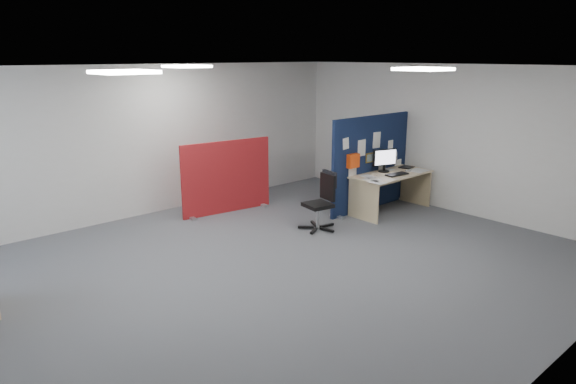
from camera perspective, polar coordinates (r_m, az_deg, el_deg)
floor at (r=7.04m, az=-2.93°, el=-8.94°), size 9.00×9.00×0.00m
ceiling at (r=6.43m, az=-3.26°, el=13.61°), size 9.00×7.00×0.02m
wall_back at (r=9.54m, az=-16.47°, el=5.32°), size 9.00×0.02×2.70m
wall_front at (r=4.56m, az=25.93°, el=-5.84°), size 9.00×0.02×2.70m
wall_right at (r=10.01m, az=17.50°, el=5.67°), size 0.02×7.00×2.70m
ceiling_lights at (r=7.17m, az=-4.55°, el=13.49°), size 4.10×4.10×0.04m
navy_divider at (r=9.79m, az=9.23°, el=3.21°), size 2.15×0.30×1.77m
main_desk at (r=9.74m, az=11.21°, el=1.06°), size 1.64×0.73×0.73m
monitor_main at (r=9.74m, az=10.67°, el=3.59°), size 0.48×0.21×0.43m
keyboard at (r=9.57m, az=12.02°, el=1.93°), size 0.47×0.23×0.02m
mouse at (r=9.90m, az=13.20°, el=2.30°), size 0.11×0.08×0.03m
paper_tray at (r=10.26m, az=13.03°, el=2.71°), size 0.31×0.26×0.01m
red_divider at (r=9.54m, az=-6.81°, el=1.62°), size 1.78×0.30×1.34m
office_chair at (r=8.59m, az=3.88°, el=-0.59°), size 0.64×0.63×0.96m
desk_papers at (r=9.58m, az=11.31°, el=1.91°), size 1.64×0.86×0.00m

